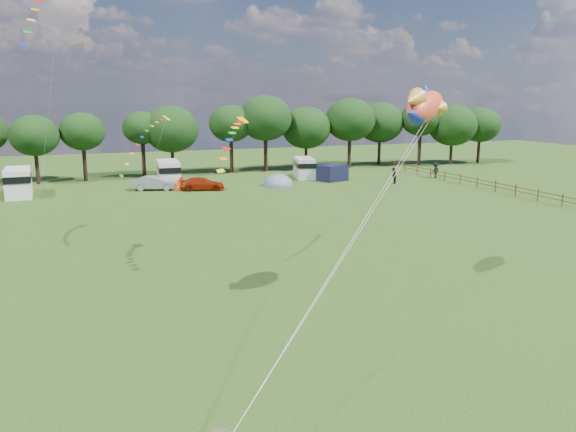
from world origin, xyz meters
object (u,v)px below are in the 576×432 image
object	(u,v)px
campervan_c	(168,172)
campervan_b	(18,181)
car_c	(202,184)
tent_orange	(180,189)
tent_greyblue	(278,185)
walker_b	(435,170)
campervan_d	(304,167)
walker_a	(393,176)
car_b	(155,183)
fish_kite	(423,106)

from	to	relation	value
campervan_c	campervan_b	bearing A→B (deg)	103.92
car_c	tent_orange	world-z (taller)	car_c
campervan_b	car_c	bearing A→B (deg)	-101.10
tent_greyblue	campervan_c	bearing A→B (deg)	155.79
walker_b	tent_orange	bearing A→B (deg)	-22.67
campervan_c	campervan_d	size ratio (longest dim) A/B	1.05
tent_greyblue	walker_b	xyz separation A→B (m)	(20.68, -0.86, 0.96)
campervan_b	walker_b	size ratio (longest dim) A/B	3.01
campervan_b	campervan_d	bearing A→B (deg)	-88.38
campervan_d	tent_greyblue	xyz separation A→B (m)	(-5.25, -5.02, -1.33)
campervan_c	campervan_d	xyz separation A→B (m)	(16.91, -0.22, -0.13)
walker_a	walker_b	distance (m)	7.89
tent_greyblue	car_c	bearing A→B (deg)	-179.03
car_b	campervan_d	bearing A→B (deg)	-64.22
campervan_b	tent_orange	bearing A→B (deg)	-96.58
tent_greyblue	walker_b	size ratio (longest dim) A/B	2.02
campervan_d	fish_kite	distance (m)	44.00
tent_greyblue	fish_kite	xyz separation A→B (m)	(-5.65, -36.83, 9.42)
campervan_b	car_b	bearing A→B (deg)	-96.12
fish_kite	walker_a	bearing A→B (deg)	25.30
campervan_b	walker_b	distance (m)	48.06
tent_greyblue	walker_b	bearing A→B (deg)	-2.39
campervan_d	walker_b	size ratio (longest dim) A/B	2.79
campervan_c	tent_greyblue	xyz separation A→B (m)	(11.66, -5.24, -1.46)
car_b	fish_kite	size ratio (longest dim) A/B	1.12
fish_kite	car_c	bearing A→B (deg)	59.64
campervan_d	walker_b	distance (m)	16.52
car_b	tent_greyblue	world-z (taller)	car_b
car_c	walker_b	xyz separation A→B (m)	(29.55, -0.71, 0.28)
fish_kite	walker_b	bearing A→B (deg)	18.42
tent_orange	walker_a	xyz separation A→B (m)	(24.23, -4.77, 0.93)
car_c	fish_kite	size ratio (longest dim) A/B	1.18
car_c	walker_a	world-z (taller)	walker_a
walker_a	walker_b	bearing A→B (deg)	154.81
car_c	walker_b	size ratio (longest dim) A/B	2.37
campervan_b	tent_greyblue	xyz separation A→B (m)	(27.26, -2.56, -1.51)
tent_orange	fish_kite	xyz separation A→B (m)	(5.40, -38.29, 9.42)
car_c	campervan_d	xyz separation A→B (m)	(14.12, 5.17, 0.65)
car_b	campervan_c	xyz separation A→B (m)	(2.03, 3.49, 0.70)
fish_kite	walker_b	xyz separation A→B (m)	(26.33, 35.97, -8.46)
car_b	tent_orange	size ratio (longest dim) A/B	1.55
tent_greyblue	campervan_d	bearing A→B (deg)	43.72
fish_kite	walker_a	size ratio (longest dim) A/B	2.09
tent_orange	fish_kite	world-z (taller)	fish_kite
walker_b	car_b	bearing A→B (deg)	-22.83
car_c	tent_greyblue	xyz separation A→B (m)	(8.87, 0.15, -0.68)
campervan_b	campervan_c	bearing A→B (deg)	-82.95
car_b	campervan_b	world-z (taller)	campervan_b
campervan_d	tent_greyblue	world-z (taller)	campervan_d
campervan_c	campervan_d	distance (m)	16.91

